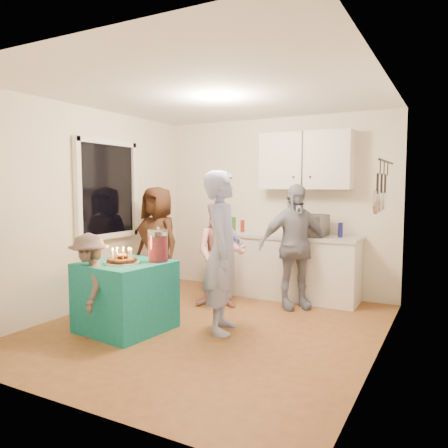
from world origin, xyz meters
The scene contains 19 objects.
floor centered at (0.00, 0.00, 0.00)m, with size 4.00×4.00×0.00m, color brown.
ceiling centered at (0.00, 0.00, 2.60)m, with size 4.00×4.00×0.00m, color white.
back_wall centered at (0.00, 2.00, 1.30)m, with size 3.60×3.60×0.00m, color silver.
left_wall centered at (-1.80, 0.00, 1.30)m, with size 4.00×4.00×0.00m, color silver.
right_wall centered at (1.80, 0.00, 1.30)m, with size 4.00×4.00×0.00m, color silver.
window_night centered at (-1.77, 0.30, 1.55)m, with size 0.04×1.00×1.20m, color black.
counter centered at (0.20, 1.70, 0.43)m, with size 2.20×0.58×0.86m, color white.
countertop centered at (0.20, 1.70, 0.89)m, with size 2.24×0.62×0.05m, color beige.
upper_cabinet centered at (0.50, 1.85, 1.95)m, with size 1.30×0.30×0.80m, color white.
pot_rack centered at (1.72, 0.70, 1.60)m, with size 0.12×1.00×0.60m, color black.
microwave centered at (0.58, 1.70, 1.06)m, with size 0.53×0.36×0.29m, color white.
party_table centered at (-0.79, -0.49, 0.38)m, with size 0.85×0.85×0.76m, color #127A75.
donut_cake centered at (-0.76, -0.57, 0.85)m, with size 0.38×0.38×0.18m, color #381C0C, non-canonical shape.
punch_jar centered at (-0.49, -0.28, 0.93)m, with size 0.22×0.22×0.34m, color red.
man_birthday centered at (0.18, -0.02, 0.88)m, with size 0.64×0.42×1.76m, color #9EACE6.
woman_back_left centered at (-1.28, 0.76, 0.79)m, with size 0.78×0.51×1.59m, color #562F18.
woman_back_center centered at (-0.30, 0.81, 0.71)m, with size 0.69×0.54×1.41m, color #CA6979.
woman_back_right centered at (0.56, 1.24, 0.81)m, with size 0.95×0.40×1.62m, color #101837.
child_near_left centered at (-0.99, -0.82, 0.55)m, with size 0.71×0.41×1.10m, color #544643.
Camera 1 is at (2.41, -4.15, 1.60)m, focal length 35.00 mm.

